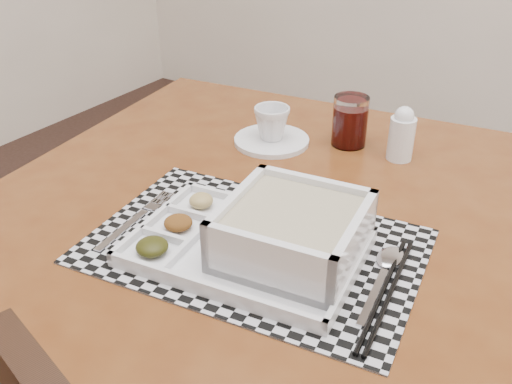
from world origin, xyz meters
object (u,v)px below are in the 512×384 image
dining_table (276,247)px  cup (272,123)px  juice_glass (350,123)px  creamer_bottle (402,134)px  serving_tray (278,237)px

dining_table → cup: bearing=123.4°
cup → juice_glass: (0.13, 0.08, 0.00)m
dining_table → juice_glass: (-0.01, 0.29, 0.12)m
juice_glass → creamer_bottle: (0.11, -0.01, 0.00)m
cup → juice_glass: bearing=33.6°
juice_glass → cup: bearing=-149.2°
cup → creamer_bottle: bearing=19.8°
creamer_bottle → cup: bearing=-163.1°
cup → juice_glass: juice_glass is taller
juice_glass → creamer_bottle: bearing=-2.9°
creamer_bottle → serving_tray: bearing=-94.5°
dining_table → cup: (-0.14, 0.21, 0.12)m
juice_glass → creamer_bottle: size_ratio=0.95×
serving_tray → juice_glass: 0.41m
dining_table → juice_glass: size_ratio=10.98×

